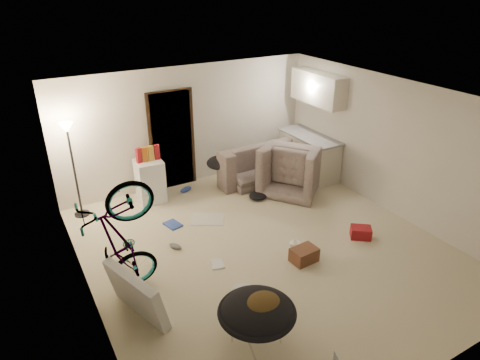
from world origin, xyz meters
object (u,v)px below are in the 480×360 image
sofa (258,164)px  armchair (294,171)px  saucer_chair (257,318)px  bicycle (124,265)px  mini_fridge (150,181)px  tv_box (136,294)px  juicer (295,246)px  floor_lamp (71,150)px  kitchen_counter (308,156)px  drink_case_b (361,232)px  drink_case_a (304,255)px

sofa → armchair: (0.37, -0.86, 0.07)m
saucer_chair → sofa: bearing=57.8°
bicycle → mini_fridge: bicycle is taller
mini_fridge → saucer_chair: size_ratio=0.90×
tv_box → juicer: 2.68m
floor_lamp → sofa: (3.78, -0.20, -1.00)m
tv_box → kitchen_counter: bearing=9.6°
sofa → drink_case_b: (0.22, -2.99, -0.21)m
mini_fridge → drink_case_b: 4.09m
drink_case_b → mini_fridge: bearing=168.3°
floor_lamp → bicycle: floor_lamp is taller
drink_case_a → drink_case_b: drink_case_a is taller
bicycle → armchair: bearing=-65.0°
sofa → drink_case_b: bearing=92.3°
tv_box → drink_case_a: bearing=-20.8°
mini_fridge → drink_case_b: (2.66, -3.09, -0.33)m
bicycle → drink_case_b: (3.90, -0.59, -0.38)m
saucer_chair → tv_box: size_ratio=0.89×
armchair → drink_case_a: 2.62m
tv_box → drink_case_b: size_ratio=3.11×
sofa → mini_fridge: bearing=-4.2°
kitchen_counter → tv_box: size_ratio=1.42×
drink_case_a → juicer: bearing=80.8°
mini_fridge → drink_case_a: 3.46m
drink_case_a → saucer_chair: bearing=-149.6°
sofa → saucer_chair: saucer_chair is taller
kitchen_counter → drink_case_b: bearing=-108.1°
tv_box → floor_lamp: bearing=74.0°
drink_case_a → drink_case_b: bearing=-1.4°
kitchen_counter → saucer_chair: kitchen_counter is taller
bicycle → tv_box: bicycle is taller
armchair → drink_case_b: armchair is taller
kitchen_counter → mini_fridge: bearing=171.0°
saucer_chair → drink_case_a: saucer_chair is taller
saucer_chair → drink_case_b: 3.01m
armchair → floor_lamp: bearing=39.6°
drink_case_b → bicycle: bearing=-151.0°
drink_case_b → tv_box: bearing=-143.6°
kitchen_counter → armchair: size_ratio=1.29×
armchair → juicer: armchair is taller
bicycle → mini_fridge: bearing=-22.2°
floor_lamp → drink_case_a: floor_lamp is taller
mini_fridge → drink_case_a: size_ratio=2.11×
saucer_chair → bicycle: bearing=123.3°
drink_case_b → drink_case_a: bearing=-139.9°
sofa → juicer: bearing=67.9°
mini_fridge → tv_box: 3.26m
drink_case_a → juicer: juicer is taller
bicycle → juicer: bearing=-93.6°
mini_fridge → drink_case_a: bearing=-63.6°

